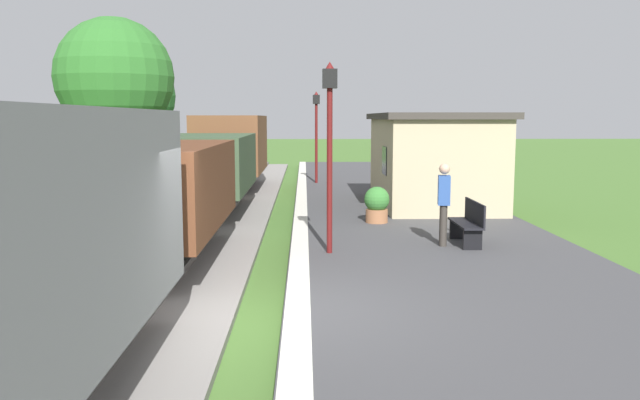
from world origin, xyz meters
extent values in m
plane|color=#47702D|center=(0.00, 0.00, 0.00)|extent=(160.00, 160.00, 0.00)
cube|color=#424244|center=(3.20, 0.00, 0.12)|extent=(6.00, 60.00, 0.25)
cube|color=silver|center=(0.40, 0.00, 0.25)|extent=(0.36, 60.00, 0.01)
cube|color=gray|center=(-2.40, 0.00, 0.06)|extent=(3.80, 60.00, 0.12)
cube|color=slate|center=(-1.68, 0.00, 0.19)|extent=(0.07, 60.00, 0.14)
cube|color=slate|center=(-3.12, 0.00, 0.19)|extent=(0.07, 60.00, 0.14)
cylinder|color=black|center=(-2.40, -0.99, 0.68)|extent=(1.56, 0.84, 0.84)
cylinder|color=black|center=(-2.40, 0.16, 0.93)|extent=(0.20, 0.30, 0.20)
cube|color=brown|center=(-2.40, 3.81, 1.58)|extent=(2.50, 5.60, 1.60)
cube|color=black|center=(-2.40, 3.81, 0.93)|extent=(2.10, 5.15, 0.50)
cylinder|color=black|center=(-2.40, 5.61, 0.68)|extent=(1.56, 0.84, 0.84)
cylinder|color=black|center=(-2.40, 2.02, 0.68)|extent=(1.56, 0.84, 0.84)
cylinder|color=black|center=(-2.40, 6.76, 0.93)|extent=(0.20, 0.30, 0.20)
cylinder|color=black|center=(-2.40, 0.86, 0.93)|extent=(0.20, 0.30, 0.20)
cube|color=#384C33|center=(-2.40, 10.41, 1.58)|extent=(2.50, 5.60, 1.60)
cube|color=black|center=(-2.40, 10.41, 0.93)|extent=(2.10, 5.15, 0.50)
cylinder|color=black|center=(-2.40, 12.21, 0.68)|extent=(1.56, 0.84, 0.84)
cylinder|color=black|center=(-2.40, 8.62, 0.68)|extent=(1.56, 0.84, 0.84)
cylinder|color=black|center=(-2.40, 13.36, 0.93)|extent=(0.20, 0.30, 0.20)
cylinder|color=black|center=(-2.40, 7.46, 0.93)|extent=(0.20, 0.30, 0.20)
cube|color=brown|center=(-2.40, 17.01, 1.88)|extent=(2.50, 5.60, 2.20)
cube|color=black|center=(-2.40, 17.01, 0.93)|extent=(2.10, 5.15, 0.50)
cylinder|color=black|center=(-2.40, 18.81, 0.68)|extent=(1.56, 0.84, 0.84)
cylinder|color=black|center=(-2.40, 15.22, 0.68)|extent=(1.56, 0.84, 0.84)
cylinder|color=black|center=(-2.40, 19.96, 0.93)|extent=(0.20, 0.30, 0.20)
cylinder|color=black|center=(-2.40, 14.06, 0.93)|extent=(0.20, 0.30, 0.20)
cube|color=tan|center=(4.40, 10.70, 1.55)|extent=(3.20, 5.50, 2.60)
cube|color=#3D3833|center=(4.40, 10.70, 2.94)|extent=(3.50, 5.80, 0.18)
cube|color=black|center=(2.79, 9.60, 1.68)|extent=(0.03, 0.90, 0.80)
cube|color=black|center=(3.88, 4.57, 0.69)|extent=(0.42, 1.50, 0.04)
cube|color=black|center=(4.07, 4.57, 0.93)|extent=(0.04, 1.50, 0.45)
cube|color=black|center=(3.88, 3.97, 0.46)|extent=(0.38, 0.06, 0.42)
cube|color=black|center=(3.88, 5.17, 0.46)|extent=(0.38, 0.06, 0.42)
cube|color=black|center=(3.88, 16.04, 0.69)|extent=(0.42, 1.50, 0.04)
cube|color=black|center=(4.07, 16.04, 0.93)|extent=(0.04, 1.50, 0.45)
cube|color=black|center=(3.88, 15.44, 0.46)|extent=(0.38, 0.06, 0.42)
cube|color=black|center=(3.88, 16.64, 0.46)|extent=(0.38, 0.06, 0.42)
cylinder|color=#38332D|center=(3.37, 4.37, 0.68)|extent=(0.15, 0.15, 0.86)
cylinder|color=#38332D|center=(3.39, 4.53, 0.68)|extent=(0.15, 0.15, 0.86)
cube|color=#2D5199|center=(3.38, 4.45, 1.41)|extent=(0.30, 0.41, 0.60)
sphere|color=tan|center=(3.38, 4.45, 1.85)|extent=(0.22, 0.22, 0.22)
cylinder|color=#9E6642|center=(2.33, 7.42, 0.42)|extent=(0.56, 0.56, 0.34)
sphere|color=#387A33|center=(2.33, 7.42, 0.85)|extent=(0.64, 0.64, 0.64)
cylinder|color=#591414|center=(0.99, 3.78, 1.85)|extent=(0.11, 0.11, 3.20)
cube|color=black|center=(0.99, 3.78, 3.63)|extent=(0.28, 0.28, 0.36)
sphere|color=#F2E5BF|center=(0.99, 3.78, 3.63)|extent=(0.20, 0.20, 0.20)
cone|color=#591414|center=(0.99, 3.78, 3.87)|extent=(0.20, 0.20, 0.16)
cylinder|color=#591414|center=(0.99, 17.47, 1.85)|extent=(0.11, 0.11, 3.20)
cube|color=black|center=(0.99, 17.47, 3.63)|extent=(0.28, 0.28, 0.36)
sphere|color=#F2E5BF|center=(0.99, 17.47, 3.63)|extent=(0.20, 0.20, 0.20)
cone|color=#591414|center=(0.99, 17.47, 3.87)|extent=(0.20, 0.20, 0.16)
cylinder|color=#4C3823|center=(-6.11, 14.19, 1.39)|extent=(0.28, 0.28, 2.77)
sphere|color=#2D6B28|center=(-6.11, 14.19, 4.31)|extent=(4.10, 4.10, 4.10)
cylinder|color=#4C3823|center=(-7.52, 21.43, 1.19)|extent=(0.28, 0.28, 2.37)
sphere|color=#235B23|center=(-7.52, 21.43, 3.91)|extent=(4.10, 4.10, 4.10)
camera|label=1|loc=(0.50, -8.56, 2.89)|focal=35.85mm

